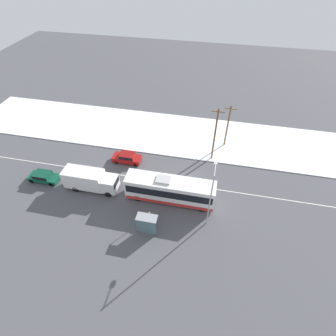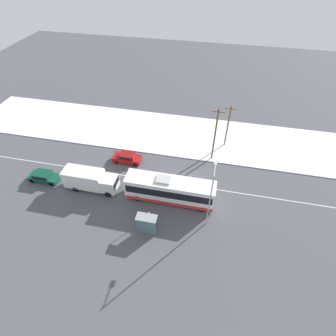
% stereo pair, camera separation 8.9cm
% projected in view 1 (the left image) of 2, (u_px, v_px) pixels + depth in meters
% --- Properties ---
extents(ground_plane, '(120.00, 120.00, 0.00)m').
position_uv_depth(ground_plane, '(188.00, 185.00, 36.31)').
color(ground_plane, '#4C4C51').
extents(snow_lot, '(80.00, 11.79, 0.12)m').
position_uv_depth(snow_lot, '(198.00, 137.00, 44.39)').
color(snow_lot, white).
rests_on(snow_lot, ground_plane).
extents(lane_marking_center, '(60.00, 0.12, 0.00)m').
position_uv_depth(lane_marking_center, '(188.00, 185.00, 36.31)').
color(lane_marking_center, silver).
rests_on(lane_marking_center, ground_plane).
extents(city_bus, '(11.39, 2.57, 3.57)m').
position_uv_depth(city_bus, '(170.00, 190.00, 33.33)').
color(city_bus, white).
rests_on(city_bus, ground_plane).
extents(box_truck, '(7.18, 2.30, 2.97)m').
position_uv_depth(box_truck, '(90.00, 179.00, 34.80)').
color(box_truck, silver).
rests_on(box_truck, ground_plane).
extents(sedan_car, '(4.26, 1.80, 1.52)m').
position_uv_depth(sedan_car, '(127.00, 157.00, 39.34)').
color(sedan_car, maroon).
rests_on(sedan_car, ground_plane).
extents(parked_car_near_truck, '(4.24, 1.80, 1.38)m').
position_uv_depth(parked_car_near_truck, '(44.00, 176.00, 36.48)').
color(parked_car_near_truck, '#0F4733').
rests_on(parked_car_near_truck, ground_plane).
extents(pedestrian_at_stop, '(0.59, 0.26, 1.64)m').
position_uv_depth(pedestrian_at_stop, '(149.00, 215.00, 31.32)').
color(pedestrian_at_stop, '#23232D').
rests_on(pedestrian_at_stop, ground_plane).
extents(bus_shelter, '(2.40, 1.20, 2.40)m').
position_uv_depth(bus_shelter, '(146.00, 223.00, 29.74)').
color(bus_shelter, gray).
rests_on(bus_shelter, ground_plane).
extents(streetlamp, '(0.36, 2.59, 8.16)m').
position_uv_depth(streetlamp, '(211.00, 193.00, 28.56)').
color(streetlamp, '#9EA3A8').
rests_on(streetlamp, ground_plane).
extents(utility_pole_roadside, '(1.80, 0.24, 8.75)m').
position_uv_depth(utility_pole_roadside, '(215.00, 134.00, 37.30)').
color(utility_pole_roadside, brown).
rests_on(utility_pole_roadside, ground_plane).
extents(utility_pole_snowlot, '(1.80, 0.24, 7.23)m').
position_uv_depth(utility_pole_snowlot, '(228.00, 126.00, 40.24)').
color(utility_pole_snowlot, brown).
rests_on(utility_pole_snowlot, ground_plane).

